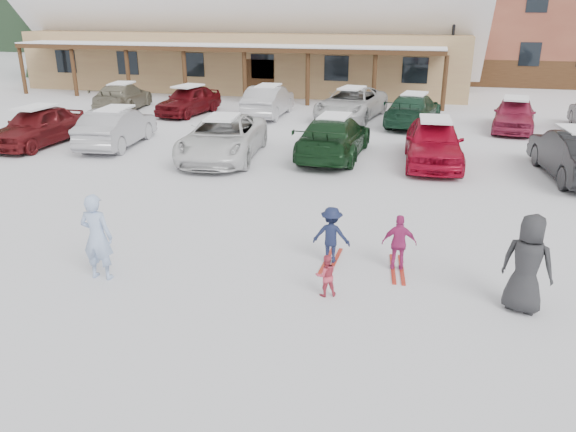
% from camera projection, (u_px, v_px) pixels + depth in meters
% --- Properties ---
extents(ground, '(160.00, 160.00, 0.00)m').
position_uv_depth(ground, '(261.00, 278.00, 11.22)').
color(ground, white).
rests_on(ground, ground).
extents(day_lodge, '(29.12, 12.50, 10.38)m').
position_uv_depth(day_lodge, '(252.00, 25.00, 37.29)').
color(day_lodge, tan).
rests_on(day_lodge, ground).
extents(lamp_post, '(0.50, 0.25, 6.78)m').
position_uv_depth(lamp_post, '(453.00, 32.00, 31.32)').
color(lamp_post, black).
rests_on(lamp_post, ground).
extents(conifer_3, '(3.96, 3.96, 9.18)m').
position_uv_depth(conifer_3, '(475.00, 7.00, 48.01)').
color(conifer_3, black).
rests_on(conifer_3, ground).
extents(adult_skier, '(0.65, 0.44, 1.76)m').
position_uv_depth(adult_skier, '(97.00, 237.00, 10.95)').
color(adult_skier, '#A1BAE5').
rests_on(adult_skier, ground).
extents(toddler_red, '(0.49, 0.45, 0.82)m').
position_uv_depth(toddler_red, '(326.00, 275.00, 10.43)').
color(toddler_red, '#C43B50').
rests_on(toddler_red, ground).
extents(child_navy, '(0.81, 0.48, 1.23)m').
position_uv_depth(child_navy, '(331.00, 235.00, 11.73)').
color(child_navy, '#161D3C').
rests_on(child_navy, ground).
extents(skis_child_navy, '(0.24, 1.41, 0.03)m').
position_uv_depth(skis_child_navy, '(331.00, 261.00, 11.94)').
color(skis_child_navy, '#A82518').
rests_on(skis_child_navy, ground).
extents(child_magenta, '(0.73, 0.37, 1.20)m').
position_uv_depth(child_magenta, '(399.00, 243.00, 11.38)').
color(child_magenta, '#B32B6F').
rests_on(child_magenta, ground).
extents(skis_child_magenta, '(0.36, 1.41, 0.03)m').
position_uv_depth(skis_child_magenta, '(397.00, 269.00, 11.58)').
color(skis_child_magenta, '#A82518').
rests_on(skis_child_magenta, ground).
extents(bystander_dark, '(1.04, 0.87, 1.81)m').
position_uv_depth(bystander_dark, '(527.00, 264.00, 9.75)').
color(bystander_dark, '#27272A').
rests_on(bystander_dark, ground).
extents(parked_car_0, '(1.91, 4.45, 1.50)m').
position_uv_depth(parked_car_0, '(38.00, 126.00, 21.74)').
color(parked_car_0, maroon).
rests_on(parked_car_0, ground).
extents(parked_car_1, '(2.03, 4.60, 1.47)m').
position_uv_depth(parked_car_1, '(117.00, 127.00, 21.63)').
color(parked_car_1, '#9C9BA0').
rests_on(parked_car_1, ground).
extents(parked_car_2, '(3.08, 5.59, 1.48)m').
position_uv_depth(parked_car_2, '(223.00, 138.00, 19.88)').
color(parked_car_2, white).
rests_on(parked_car_2, ground).
extents(parked_car_3, '(2.23, 5.17, 1.48)m').
position_uv_depth(parked_car_3, '(334.00, 137.00, 20.03)').
color(parked_car_3, black).
rests_on(parked_car_3, ground).
extents(parked_car_4, '(2.12, 4.71, 1.57)m').
position_uv_depth(parked_car_4, '(433.00, 142.00, 19.07)').
color(parked_car_4, '#A90B26').
rests_on(parked_car_4, ground).
extents(parked_car_5, '(2.22, 4.88, 1.55)m').
position_uv_depth(parked_car_5, '(576.00, 154.00, 17.54)').
color(parked_car_5, black).
rests_on(parked_car_5, ground).
extents(parked_car_7, '(2.69, 5.02, 1.38)m').
position_uv_depth(parked_car_7, '(123.00, 97.00, 29.32)').
color(parked_car_7, gray).
rests_on(parked_car_7, ground).
extents(parked_car_8, '(2.34, 4.40, 1.43)m').
position_uv_depth(parked_car_8, '(189.00, 100.00, 28.04)').
color(parked_car_8, '#570B10').
rests_on(parked_car_8, ground).
extents(parked_car_9, '(1.67, 4.59, 1.50)m').
position_uv_depth(parked_car_9, '(268.00, 101.00, 27.57)').
color(parked_car_9, '#ACABAF').
rests_on(parked_car_9, ground).
extents(parked_car_10, '(3.30, 5.65, 1.48)m').
position_uv_depth(parked_car_10, '(351.00, 103.00, 26.98)').
color(parked_car_10, silver).
rests_on(parked_car_10, ground).
extents(parked_car_11, '(2.65, 5.15, 1.43)m').
position_uv_depth(parked_car_11, '(413.00, 110.00, 25.48)').
color(parked_car_11, '#193D29').
rests_on(parked_car_11, ground).
extents(parked_car_12, '(2.22, 4.35, 1.42)m').
position_uv_depth(parked_car_12, '(514.00, 115.00, 24.35)').
color(parked_car_12, '#A42748').
rests_on(parked_car_12, ground).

